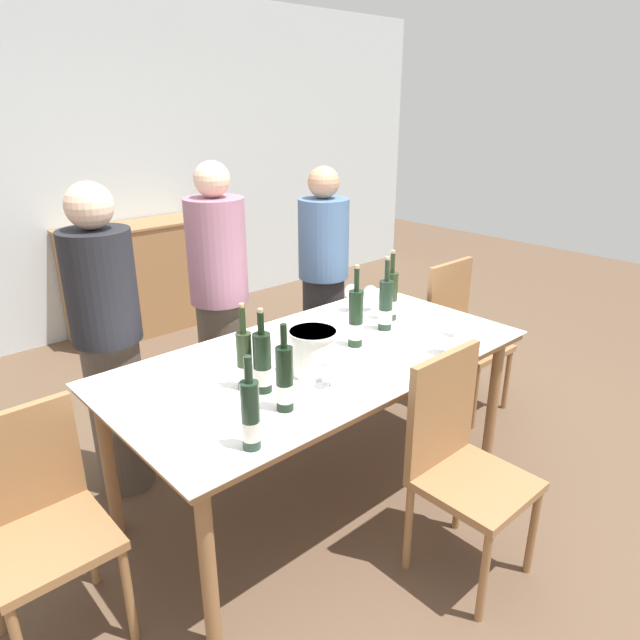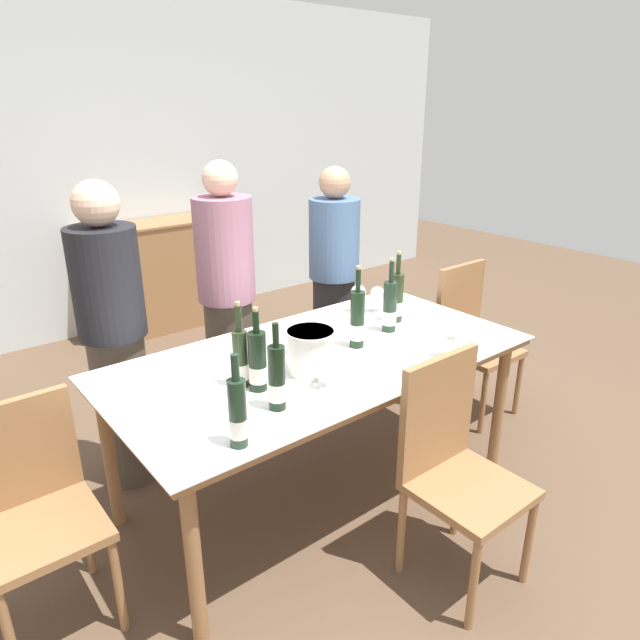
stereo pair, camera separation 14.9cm
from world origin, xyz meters
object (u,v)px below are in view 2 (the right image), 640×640
(wine_bottle_4, at_px, (397,299))
(wine_bottle_6, at_px, (357,321))
(wine_glass_2, at_px, (448,335))
(wine_glass_4, at_px, (377,294))
(dining_table, at_px, (320,367))
(chair_right_end, at_px, (470,332))
(wine_bottle_0, at_px, (238,414))
(wine_glass_3, at_px, (325,365))
(chair_left_end, at_px, (32,503))
(person_guest_left, at_px, (228,304))
(person_guest_right, at_px, (334,285))
(wine_glass_0, at_px, (290,334))
(wine_bottle_1, at_px, (258,362))
(wine_bottle_2, at_px, (241,359))
(ice_bucket, at_px, (310,350))
(wine_bottle_5, at_px, (277,379))
(person_host, at_px, (115,341))
(wine_bottle_3, at_px, (390,308))
(wine_glass_1, at_px, (358,293))
(chair_near_front, at_px, (454,458))
(sideboard_cabinet, at_px, (156,276))

(wine_bottle_4, distance_m, wine_bottle_6, 0.42)
(wine_glass_2, relative_size, wine_glass_4, 1.03)
(dining_table, relative_size, chair_right_end, 2.10)
(wine_bottle_0, bearing_deg, wine_glass_3, 16.18)
(chair_left_end, distance_m, person_guest_left, 1.52)
(wine_bottle_4, bearing_deg, chair_right_end, -0.12)
(wine_bottle_6, distance_m, wine_glass_3, 0.46)
(person_guest_right, bearing_deg, wine_glass_0, -140.40)
(wine_bottle_1, bearing_deg, wine_glass_4, 19.47)
(wine_bottle_2, relative_size, wine_glass_4, 2.49)
(wine_bottle_1, xyz_separation_m, chair_right_end, (1.72, 0.20, -0.36))
(ice_bucket, bearing_deg, person_guest_left, 82.54)
(wine_bottle_2, distance_m, wine_bottle_5, 0.25)
(wine_bottle_5, bearing_deg, wine_bottle_6, 21.47)
(person_host, bearing_deg, wine_glass_2, -44.18)
(wine_glass_2, relative_size, wine_glass_3, 1.08)
(wine_bottle_3, xyz_separation_m, wine_glass_3, (-0.67, -0.28, -0.03))
(wine_glass_1, distance_m, person_host, 1.33)
(chair_near_front, bearing_deg, wine_bottle_6, 81.95)
(wine_glass_2, bearing_deg, chair_right_end, 29.64)
(wine_glass_1, bearing_deg, dining_table, -148.62)
(wine_bottle_6, height_order, wine_glass_4, wine_bottle_6)
(dining_table, height_order, wine_bottle_5, wine_bottle_5)
(sideboard_cabinet, distance_m, dining_table, 2.75)
(wine_bottle_0, height_order, person_guest_right, person_guest_right)
(wine_glass_2, bearing_deg, wine_bottle_3, 86.77)
(wine_glass_1, relative_size, wine_glass_4, 1.06)
(ice_bucket, relative_size, wine_glass_1, 1.37)
(person_host, bearing_deg, wine_glass_3, -62.52)
(wine_bottle_5, height_order, person_host, person_host)
(person_guest_left, bearing_deg, wine_bottle_2, -116.72)
(dining_table, distance_m, wine_glass_3, 0.36)
(wine_bottle_2, xyz_separation_m, chair_left_end, (-0.85, 0.12, -0.38))
(wine_bottle_5, bearing_deg, person_host, 104.50)
(dining_table, height_order, wine_bottle_6, wine_bottle_6)
(sideboard_cabinet, relative_size, person_guest_right, 0.77)
(chair_right_end, height_order, person_guest_left, person_guest_left)
(person_guest_left, bearing_deg, wine_bottle_6, -75.23)
(wine_bottle_4, bearing_deg, person_guest_left, 130.59)
(wine_bottle_5, distance_m, person_host, 1.08)
(wine_glass_2, xyz_separation_m, person_guest_right, (0.34, 1.23, -0.12))
(wine_bottle_5, bearing_deg, wine_glass_1, 32.04)
(wine_bottle_3, height_order, wine_glass_0, wine_bottle_3)
(sideboard_cabinet, height_order, wine_glass_4, sideboard_cabinet)
(wine_glass_0, height_order, person_host, person_host)
(wine_bottle_2, height_order, person_guest_right, person_guest_right)
(wine_bottle_4, relative_size, wine_glass_3, 2.71)
(wine_glass_2, distance_m, wine_glass_3, 0.65)
(wine_bottle_3, distance_m, person_guest_left, 0.96)
(person_host, bearing_deg, person_guest_right, 3.43)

